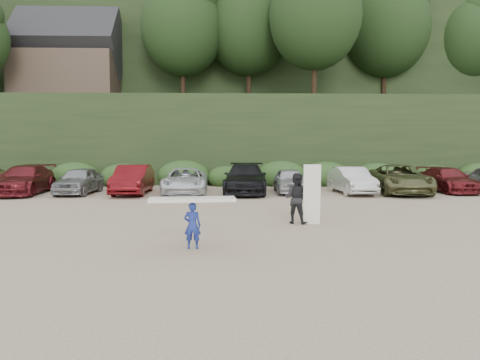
{
  "coord_description": "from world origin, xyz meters",
  "views": [
    {
      "loc": [
        0.8,
        -15.76,
        2.82
      ],
      "look_at": [
        1.43,
        3.0,
        1.3
      ],
      "focal_mm": 35.0,
      "sensor_mm": 36.0,
      "label": 1
    }
  ],
  "objects": [
    {
      "name": "ground",
      "position": [
        0.0,
        0.0,
        0.0
      ],
      "size": [
        120.0,
        120.0,
        0.0
      ],
      "primitive_type": "plane",
      "color": "tan",
      "rests_on": "ground"
    },
    {
      "name": "hillside_backdrop",
      "position": [
        -0.26,
        35.93,
        11.22
      ],
      "size": [
        90.0,
        41.5,
        28.0
      ],
      "color": "black",
      "rests_on": "ground"
    },
    {
      "name": "parked_cars",
      "position": [
        -0.1,
        9.96,
        0.76
      ],
      "size": [
        39.27,
        6.18,
        1.63
      ],
      "color": "#9C9B9F",
      "rests_on": "ground"
    },
    {
      "name": "child_surfer",
      "position": [
        -0.05,
        -3.5,
        0.93
      ],
      "size": [
        2.31,
        0.81,
        1.36
      ],
      "color": "navy",
      "rests_on": "ground"
    },
    {
      "name": "adult_surfer",
      "position": [
        3.34,
        0.25,
        0.89
      ],
      "size": [
        1.33,
        0.98,
        2.07
      ],
      "color": "black",
      "rests_on": "ground"
    }
  ]
}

